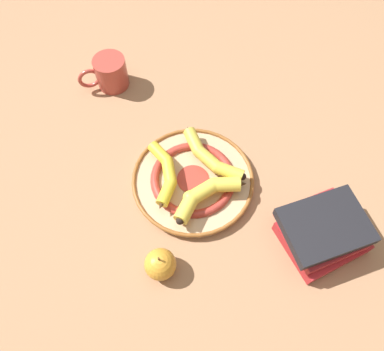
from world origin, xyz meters
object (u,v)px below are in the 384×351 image
(banana_a, at_px, (207,194))
(banana_c, at_px, (209,156))
(apple, at_px, (160,264))
(book_stack, at_px, (323,232))
(coffee_mug, at_px, (110,73))
(decorative_bowl, at_px, (192,180))
(banana_b, at_px, (165,173))

(banana_a, distance_m, banana_c, 0.11)
(banana_a, bearing_deg, apple, 24.24)
(book_stack, distance_m, coffee_mug, 0.72)
(decorative_bowl, distance_m, coffee_mug, 0.41)
(banana_c, distance_m, apple, 0.29)
(book_stack, bearing_deg, decorative_bowl, 129.31)
(apple, bearing_deg, banana_b, 94.30)
(book_stack, relative_size, apple, 2.81)
(banana_c, height_order, apple, apple)
(banana_c, height_order, book_stack, book_stack)
(banana_a, distance_m, book_stack, 0.28)
(banana_a, relative_size, banana_b, 0.90)
(banana_b, xyz_separation_m, banana_c, (0.10, 0.06, 0.00))
(decorative_bowl, xyz_separation_m, banana_a, (0.04, -0.05, 0.04))
(decorative_bowl, bearing_deg, banana_b, -175.10)
(banana_b, bearing_deg, apple, 168.53)
(decorative_bowl, relative_size, banana_b, 1.65)
(coffee_mug, bearing_deg, apple, 85.59)
(banana_b, xyz_separation_m, book_stack, (0.38, -0.11, -0.00))
(book_stack, bearing_deg, banana_a, 136.52)
(book_stack, xyz_separation_m, apple, (-0.36, -0.11, -0.01))
(banana_b, bearing_deg, decorative_bowl, -100.88)
(banana_b, relative_size, apple, 2.25)
(banana_b, bearing_deg, banana_a, -130.03)
(decorative_bowl, distance_m, banana_a, 0.08)
(banana_b, height_order, apple, apple)
(coffee_mug, bearing_deg, banana_c, 113.36)
(banana_a, bearing_deg, banana_c, -127.63)
(banana_c, bearing_deg, coffee_mug, -179.60)
(banana_c, bearing_deg, decorative_bowl, -85.36)
(decorative_bowl, bearing_deg, book_stack, -21.11)
(apple, bearing_deg, coffee_mug, 112.22)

